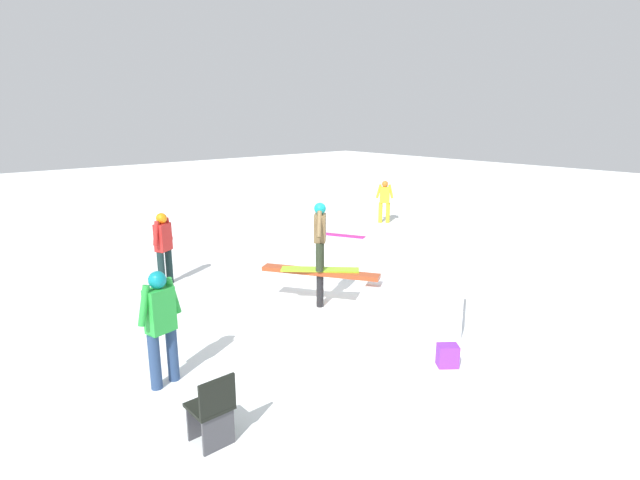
% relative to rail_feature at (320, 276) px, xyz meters
% --- Properties ---
extents(ground_plane, '(60.00, 60.00, 0.00)m').
position_rel_rail_feature_xyz_m(ground_plane, '(0.00, 0.00, -0.63)').
color(ground_plane, white).
extents(rail_feature, '(2.12, 1.45, 0.74)m').
position_rel_rail_feature_xyz_m(rail_feature, '(0.00, 0.00, 0.00)').
color(rail_feature, black).
rests_on(rail_feature, ground).
extents(snow_kicker_ramp, '(2.32, 2.22, 0.51)m').
position_rel_rail_feature_xyz_m(snow_kicker_ramp, '(-1.53, -0.93, -0.37)').
color(snow_kicker_ramp, white).
rests_on(snow_kicker_ramp, ground).
extents(main_rider_on_rail, '(1.25, 1.25, 1.32)m').
position_rel_rail_feature_xyz_m(main_rider_on_rail, '(0.00, 0.00, 0.76)').
color(main_rider_on_rail, '#90CD26').
rests_on(main_rider_on_rail, rail_feature).
extents(bystander_yellow, '(0.49, 0.47, 1.45)m').
position_rel_rail_feature_xyz_m(bystander_yellow, '(4.34, -6.79, 0.19)').
color(bystander_yellow, gold).
rests_on(bystander_yellow, ground).
extents(bystander_red, '(0.40, 0.61, 1.61)m').
position_rel_rail_feature_xyz_m(bystander_red, '(3.22, 1.69, 0.28)').
color(bystander_red, '#162A2A').
rests_on(bystander_red, ground).
extents(bystander_green, '(0.30, 0.68, 1.65)m').
position_rel_rail_feature_xyz_m(bystander_green, '(-0.74, 3.53, 0.30)').
color(bystander_green, navy).
rests_on(bystander_green, ground).
extents(loose_snowboard_white, '(1.39, 0.86, 0.02)m').
position_rel_rail_feature_xyz_m(loose_snowboard_white, '(-2.59, -3.50, -0.62)').
color(loose_snowboard_white, white).
rests_on(loose_snowboard_white, ground).
extents(loose_snowboard_magenta, '(1.33, 0.83, 0.02)m').
position_rel_rail_feature_xyz_m(loose_snowboard_magenta, '(3.86, -4.38, -0.62)').
color(loose_snowboard_magenta, '#CE238F').
rests_on(loose_snowboard_magenta, ground).
extents(folding_chair, '(0.44, 0.44, 0.88)m').
position_rel_rail_feature_xyz_m(folding_chair, '(-2.34, 3.69, -0.21)').
color(folding_chair, '#3F3F44').
rests_on(folding_chair, ground).
extents(backpack_on_snow, '(0.36, 0.37, 0.34)m').
position_rel_rail_feature_xyz_m(backpack_on_snow, '(-3.04, 0.15, -0.46)').
color(backpack_on_snow, purple).
rests_on(backpack_on_snow, ground).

